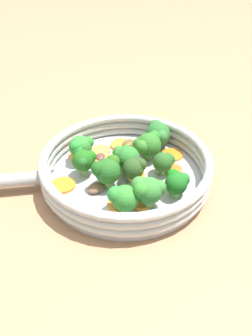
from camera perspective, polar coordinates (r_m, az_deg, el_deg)
ground_plane at (r=0.56m, az=0.00°, el=-2.21°), size 4.00×4.00×0.00m
skillet at (r=0.56m, az=0.00°, el=-1.72°), size 0.27×0.27×0.01m
skillet_rim_wall at (r=0.54m, az=0.00°, el=0.53°), size 0.28×0.28×0.04m
skillet_rivet_left at (r=0.58m, az=-12.80°, el=-0.14°), size 0.01×0.01×0.01m
skillet_rivet_right at (r=0.53m, az=-12.99°, el=-4.08°), size 0.01×0.01×0.01m
carrot_slice_0 at (r=0.54m, az=-10.89°, el=-2.95°), size 0.05×0.05×0.00m
carrot_slice_1 at (r=0.57m, az=8.25°, el=-0.24°), size 0.03×0.03×0.00m
carrot_slice_2 at (r=0.58m, az=-0.04°, el=0.94°), size 0.05×0.05×0.00m
carrot_slice_3 at (r=0.61m, az=-4.38°, el=3.07°), size 0.04×0.04×0.00m
carrot_slice_4 at (r=0.55m, az=1.77°, el=-1.25°), size 0.04×0.04×0.00m
carrot_slice_5 at (r=0.61m, az=8.00°, el=2.30°), size 0.05×0.05×0.00m
carrot_slice_6 at (r=0.50m, az=-1.22°, el=-6.30°), size 0.05×0.05×0.00m
carrot_slice_7 at (r=0.51m, az=0.72°, el=-5.29°), size 0.06×0.06×0.00m
carrot_slice_8 at (r=0.63m, az=-0.91°, el=4.06°), size 0.06×0.06×0.00m
carrot_slice_9 at (r=0.53m, az=4.70°, el=-3.67°), size 0.05×0.05×0.00m
carrot_slice_10 at (r=0.50m, az=2.65°, el=-5.80°), size 0.05×0.05×0.00m
carrot_slice_11 at (r=0.59m, az=-3.98°, el=1.52°), size 0.03×0.03×0.00m
carrot_slice_12 at (r=0.61m, az=-8.24°, el=2.38°), size 0.04×0.04×0.00m
broccoli_floret_0 at (r=0.48m, az=3.78°, el=-3.81°), size 0.04×0.05×0.05m
broccoli_floret_1 at (r=0.52m, az=1.59°, el=0.06°), size 0.04×0.04×0.05m
broccoli_floret_2 at (r=0.55m, az=-0.13°, el=1.98°), size 0.04×0.05×0.05m
broccoli_floret_3 at (r=0.52m, az=-3.31°, el=-0.37°), size 0.05×0.04×0.05m
broccoli_floret_4 at (r=0.58m, az=-7.95°, el=3.63°), size 0.05×0.04×0.05m
broccoli_floret_5 at (r=0.51m, az=8.81°, el=-2.46°), size 0.04×0.04×0.04m
broccoli_floret_6 at (r=0.55m, az=6.65°, el=1.07°), size 0.04×0.04×0.04m
broccoli_floret_7 at (r=0.54m, az=-7.30°, el=1.28°), size 0.04×0.04×0.05m
broccoli_floret_8 at (r=0.58m, az=3.76°, el=4.05°), size 0.05×0.05×0.05m
broccoli_floret_9 at (r=0.48m, az=-0.16°, el=-5.10°), size 0.04×0.05×0.04m
broccoli_floret_10 at (r=0.61m, az=5.59°, el=5.94°), size 0.05×0.05×0.05m
mushroom_piece_0 at (r=0.52m, az=-5.23°, el=-3.45°), size 0.04×0.04×0.01m
mushroom_piece_1 at (r=0.59m, az=-4.48°, el=1.92°), size 0.03×0.02×0.01m
mushroom_piece_2 at (r=0.62m, az=0.46°, el=4.22°), size 0.04×0.03×0.01m
mushroom_piece_3 at (r=0.57m, az=-4.29°, el=0.36°), size 0.03×0.02×0.01m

